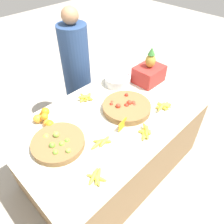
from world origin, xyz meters
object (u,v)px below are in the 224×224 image
(produce_crate, at_px, (149,72))
(lime_bowl, at_px, (58,143))
(price_sign, at_px, (122,125))
(tomato_basket, at_px, (127,107))
(metal_bowl, at_px, (118,80))
(vendor_person, at_px, (77,76))

(produce_crate, bearing_deg, lime_bowl, -177.12)
(lime_bowl, height_order, price_sign, lime_bowl)
(price_sign, bearing_deg, tomato_basket, 23.80)
(lime_bowl, distance_m, metal_bowl, 1.02)
(lime_bowl, bearing_deg, vendor_person, 44.91)
(metal_bowl, relative_size, vendor_person, 0.19)
(metal_bowl, height_order, vendor_person, vendor_person)
(price_sign, relative_size, produce_crate, 0.29)
(vendor_person, bearing_deg, lime_bowl, -135.09)
(tomato_basket, bearing_deg, produce_crate, 16.47)
(lime_bowl, height_order, tomato_basket, tomato_basket)
(produce_crate, height_order, vendor_person, vendor_person)
(metal_bowl, relative_size, price_sign, 2.41)
(tomato_basket, relative_size, vendor_person, 0.30)
(tomato_basket, height_order, price_sign, tomato_basket)
(lime_bowl, height_order, vendor_person, vendor_person)
(lime_bowl, distance_m, price_sign, 0.56)
(price_sign, bearing_deg, lime_bowl, 144.98)
(price_sign, distance_m, vendor_person, 1.15)
(lime_bowl, distance_m, tomato_basket, 0.72)
(lime_bowl, relative_size, produce_crate, 1.05)
(metal_bowl, height_order, produce_crate, produce_crate)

